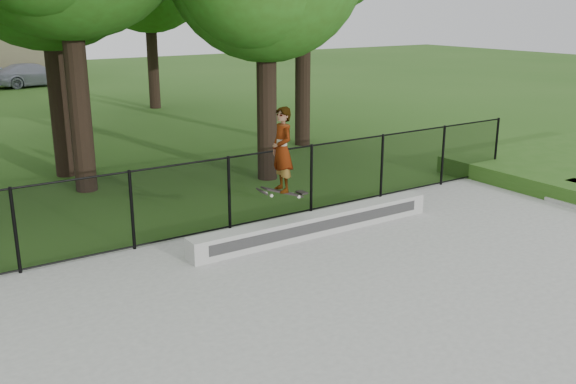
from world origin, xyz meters
The scene contains 6 objects.
ground centered at (0.00, 0.00, 0.00)m, with size 100.00×100.00×0.00m, color #2A5417.
concrete_slab centered at (0.00, 0.00, 0.03)m, with size 14.00×12.00×0.06m, color gray.
grind_ledge centered at (1.26, 4.70, 0.26)m, with size 5.42×0.40×0.41m, color #B2B2AD.
car_c centered at (2.42, 33.25, 0.64)m, with size 1.79×4.05×1.28m, color #A3A4B9.
skater_airborne centered at (0.45, 4.67, 1.82)m, with size 0.81×0.62×1.77m.
chainlink_fence centered at (0.00, 5.90, 0.81)m, with size 16.06×0.06×1.50m.
Camera 1 is at (-5.74, -4.89, 4.38)m, focal length 40.00 mm.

